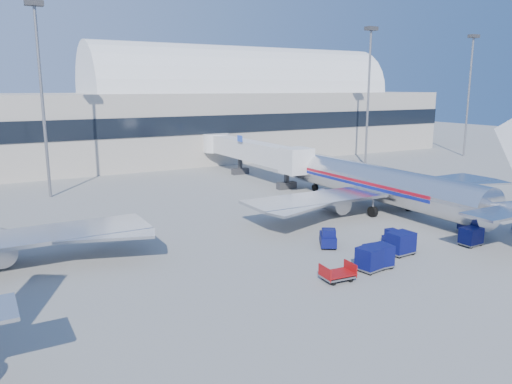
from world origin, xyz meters
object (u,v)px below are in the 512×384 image
mast_east (369,76)px  cart_train_a (401,243)px  airliner_main (386,185)px  barrier_mid (474,201)px  barrier_near (455,204)px  cart_train_b (378,256)px  barrier_far (493,197)px  cart_open_red (338,275)px  jetbridge_near (247,150)px  cart_solo_near (471,236)px  mast_west (40,72)px  mast_far_east (470,78)px  tug_left (328,238)px  tug_right (471,224)px  tug_lead (396,238)px  cart_train_c (371,258)px

mast_east → cart_train_a: 48.53m
airliner_main → barrier_mid: (11.30, -2.51, -2.48)m
cart_train_a → barrier_mid: bearing=19.9°
barrier_near → barrier_mid: (3.30, 0.00, 0.00)m
mast_east → cart_train_b: 51.84m
barrier_mid → cart_train_a: (-20.14, -8.50, 0.52)m
barrier_far → cart_open_red: barrier_far is taller
barrier_mid → jetbridge_near: bearing=115.4°
jetbridge_near → mast_east: 24.91m
barrier_mid → cart_solo_near: (-13.33, -9.75, 0.38)m
mast_west → barrier_near: size_ratio=7.53×
barrier_mid → cart_solo_near: cart_solo_near is taller
barrier_mid → cart_train_a: cart_train_a is taller
mast_east → barrier_mid: size_ratio=7.53×
jetbridge_near → cart_train_a: 37.98m
mast_far_east → tug_left: 67.42m
airliner_main → cart_solo_near: airliner_main is taller
mast_far_east → cart_solo_near: 61.90m
tug_right → cart_solo_near: size_ratio=1.40×
mast_west → cart_train_b: 43.98m
mast_far_east → tug_right: size_ratio=8.88×
cart_train_a → cart_train_b: bearing=-162.1°
mast_east → cart_solo_near: bearing=-120.3°
jetbridge_near → barrier_near: jetbridge_near is taller
mast_far_east → barrier_near: 48.57m
barrier_near → tug_right: bearing=-132.6°
mast_west → tug_left: (17.37, -32.07, -14.04)m
cart_solo_near → mast_east: bearing=57.5°
tug_left → cart_open_red: size_ratio=1.22×
barrier_far → cart_train_b: cart_train_b is taller
cart_train_b → cart_solo_near: bearing=4.5°
airliner_main → tug_lead: (-7.55, -9.19, -2.25)m
barrier_mid → mast_east: bearing=72.7°
barrier_mid → barrier_near: bearing=180.0°
tug_left → cart_train_c: bearing=-154.0°
barrier_far → cart_train_c: cart_train_c is taller
tug_right → cart_train_c: (-14.92, -3.04, 0.26)m
mast_far_east → cart_train_c: mast_far_east is taller
jetbridge_near → tug_left: bearing=-107.3°
barrier_near → mast_far_east: bearing=37.1°
mast_east → tug_left: 47.85m
jetbridge_near → cart_train_b: jetbridge_near is taller
cart_train_a → cart_solo_near: 6.92m
airliner_main → barrier_far: bearing=-9.7°
tug_left → cart_open_red: (-4.03, -6.33, -0.33)m
barrier_near → tug_lead: bearing=-156.8°
airliner_main → cart_open_red: 21.21m
tug_left → cart_train_a: cart_train_a is taller
mast_east → cart_open_red: (-36.65, -38.40, -14.37)m
mast_west → mast_far_east: (75.00, 0.00, 0.00)m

